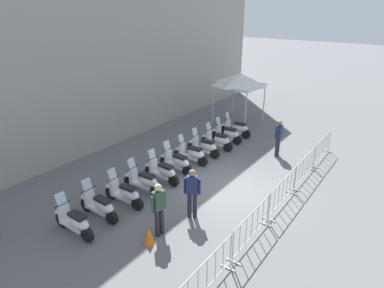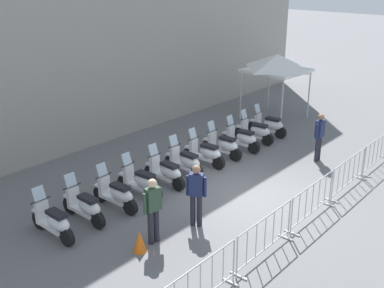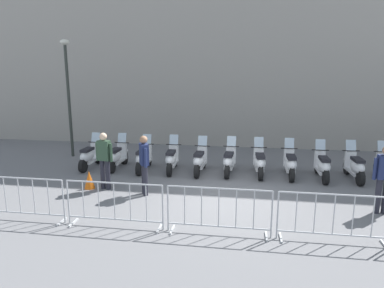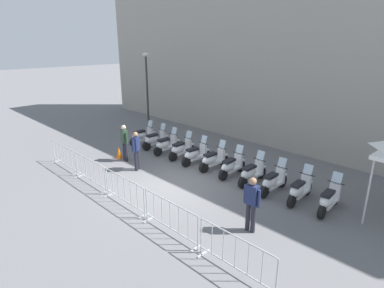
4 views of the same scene
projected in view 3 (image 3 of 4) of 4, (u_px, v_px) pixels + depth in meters
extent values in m
plane|color=slate|center=(224.00, 200.00, 9.50)|extent=(120.00, 120.00, 0.00)
cube|color=#9E998E|center=(238.00, 24.00, 16.19)|extent=(28.09, 3.82, 11.39)
cylinder|color=black|center=(99.00, 157.00, 13.26)|extent=(0.16, 0.48, 0.48)
cylinder|color=black|center=(83.00, 166.00, 12.06)|extent=(0.16, 0.48, 0.48)
cube|color=white|center=(91.00, 160.00, 12.65)|extent=(0.31, 0.88, 0.10)
ellipsoid|color=white|center=(87.00, 156.00, 12.33)|extent=(0.39, 0.85, 0.40)
cube|color=black|center=(87.00, 150.00, 12.32)|extent=(0.30, 0.61, 0.10)
cube|color=white|center=(96.00, 151.00, 13.01)|extent=(0.34, 0.15, 0.60)
cylinder|color=black|center=(95.00, 142.00, 12.95)|extent=(0.56, 0.05, 0.04)
cube|color=silver|center=(96.00, 137.00, 12.96)|extent=(0.32, 0.15, 0.35)
cube|color=white|center=(98.00, 151.00, 13.20)|extent=(0.21, 0.33, 0.06)
cylinder|color=black|center=(124.00, 158.00, 13.17)|extent=(0.16, 0.48, 0.48)
cylinder|color=black|center=(111.00, 167.00, 11.98)|extent=(0.16, 0.48, 0.48)
cube|color=white|center=(118.00, 161.00, 12.57)|extent=(0.31, 0.88, 0.10)
ellipsoid|color=white|center=(115.00, 156.00, 12.25)|extent=(0.39, 0.85, 0.40)
cube|color=black|center=(115.00, 150.00, 12.23)|extent=(0.30, 0.61, 0.10)
cube|color=white|center=(122.00, 151.00, 12.93)|extent=(0.34, 0.15, 0.60)
cylinder|color=black|center=(122.00, 143.00, 12.86)|extent=(0.56, 0.05, 0.04)
cube|color=silver|center=(122.00, 138.00, 12.87)|extent=(0.32, 0.15, 0.35)
cube|color=white|center=(124.00, 151.00, 13.12)|extent=(0.21, 0.33, 0.06)
cylinder|color=black|center=(148.00, 160.00, 12.92)|extent=(0.18, 0.49, 0.48)
cylinder|color=black|center=(139.00, 169.00, 11.72)|extent=(0.18, 0.49, 0.48)
cube|color=white|center=(144.00, 163.00, 12.31)|extent=(0.35, 0.89, 0.10)
ellipsoid|color=white|center=(142.00, 158.00, 11.99)|extent=(0.42, 0.86, 0.40)
cube|color=black|center=(142.00, 152.00, 11.98)|extent=(0.32, 0.62, 0.10)
cube|color=white|center=(147.00, 153.00, 12.68)|extent=(0.35, 0.17, 0.60)
cylinder|color=black|center=(147.00, 144.00, 12.61)|extent=(0.56, 0.08, 0.04)
cube|color=silver|center=(147.00, 139.00, 12.62)|extent=(0.33, 0.16, 0.35)
cube|color=white|center=(148.00, 153.00, 12.87)|extent=(0.22, 0.33, 0.06)
cylinder|color=black|center=(175.00, 160.00, 12.83)|extent=(0.19, 0.49, 0.48)
cylinder|color=black|center=(169.00, 169.00, 11.63)|extent=(0.19, 0.49, 0.48)
cube|color=white|center=(172.00, 163.00, 12.22)|extent=(0.38, 0.89, 0.10)
ellipsoid|color=white|center=(171.00, 159.00, 11.90)|extent=(0.45, 0.88, 0.40)
cube|color=black|center=(171.00, 153.00, 11.89)|extent=(0.35, 0.63, 0.10)
cube|color=white|center=(174.00, 153.00, 12.59)|extent=(0.35, 0.18, 0.60)
cylinder|color=black|center=(174.00, 145.00, 12.52)|extent=(0.56, 0.10, 0.04)
cube|color=silver|center=(174.00, 139.00, 12.53)|extent=(0.33, 0.17, 0.35)
cube|color=white|center=(175.00, 153.00, 12.78)|extent=(0.23, 0.34, 0.06)
cylinder|color=black|center=(203.00, 162.00, 12.61)|extent=(0.14, 0.48, 0.48)
cylinder|color=black|center=(197.00, 171.00, 11.42)|extent=(0.14, 0.48, 0.48)
cube|color=white|center=(200.00, 165.00, 12.01)|extent=(0.29, 0.87, 0.10)
ellipsoid|color=white|center=(199.00, 160.00, 11.69)|extent=(0.37, 0.84, 0.40)
cube|color=black|center=(199.00, 154.00, 11.68)|extent=(0.29, 0.60, 0.10)
cube|color=white|center=(202.00, 155.00, 12.37)|extent=(0.34, 0.14, 0.60)
cylinder|color=black|center=(202.00, 146.00, 12.30)|extent=(0.56, 0.04, 0.04)
cube|color=silver|center=(203.00, 141.00, 12.31)|extent=(0.32, 0.14, 0.35)
cube|color=white|center=(203.00, 155.00, 12.56)|extent=(0.20, 0.32, 0.06)
cylinder|color=black|center=(231.00, 162.00, 12.53)|extent=(0.15, 0.48, 0.48)
cylinder|color=black|center=(227.00, 172.00, 11.35)|extent=(0.15, 0.48, 0.48)
cube|color=white|center=(229.00, 166.00, 11.93)|extent=(0.30, 0.87, 0.10)
ellipsoid|color=white|center=(229.00, 161.00, 11.61)|extent=(0.38, 0.85, 0.40)
cube|color=black|center=(229.00, 155.00, 11.60)|extent=(0.29, 0.61, 0.10)
cube|color=white|center=(231.00, 155.00, 12.29)|extent=(0.34, 0.15, 0.60)
cylinder|color=black|center=(231.00, 146.00, 12.22)|extent=(0.56, 0.05, 0.04)
cube|color=silver|center=(232.00, 141.00, 12.23)|extent=(0.32, 0.15, 0.35)
cube|color=white|center=(232.00, 155.00, 12.47)|extent=(0.21, 0.32, 0.06)
cylinder|color=black|center=(258.00, 164.00, 12.37)|extent=(0.19, 0.49, 0.48)
cylinder|color=black|center=(261.00, 173.00, 11.16)|extent=(0.19, 0.49, 0.48)
cube|color=white|center=(259.00, 167.00, 11.76)|extent=(0.37, 0.89, 0.10)
ellipsoid|color=white|center=(260.00, 162.00, 11.44)|extent=(0.44, 0.87, 0.40)
cube|color=black|center=(260.00, 156.00, 11.42)|extent=(0.34, 0.63, 0.10)
cube|color=white|center=(258.00, 156.00, 12.12)|extent=(0.35, 0.17, 0.60)
cylinder|color=black|center=(259.00, 147.00, 12.05)|extent=(0.56, 0.09, 0.04)
cube|color=silver|center=(259.00, 142.00, 12.07)|extent=(0.33, 0.17, 0.35)
cube|color=white|center=(258.00, 156.00, 12.31)|extent=(0.23, 0.34, 0.06)
cylinder|color=black|center=(288.00, 165.00, 12.20)|extent=(0.16, 0.49, 0.48)
cylinder|color=black|center=(292.00, 175.00, 11.01)|extent=(0.16, 0.49, 0.48)
cube|color=white|center=(290.00, 168.00, 11.60)|extent=(0.32, 0.88, 0.10)
ellipsoid|color=white|center=(291.00, 164.00, 11.28)|extent=(0.40, 0.86, 0.40)
cube|color=black|center=(291.00, 157.00, 11.26)|extent=(0.31, 0.61, 0.10)
cube|color=white|center=(289.00, 158.00, 11.96)|extent=(0.35, 0.16, 0.60)
cylinder|color=black|center=(289.00, 148.00, 11.89)|extent=(0.56, 0.06, 0.04)
cube|color=silver|center=(289.00, 143.00, 11.90)|extent=(0.33, 0.16, 0.35)
cube|color=white|center=(288.00, 157.00, 12.15)|extent=(0.22, 0.33, 0.06)
cylinder|color=black|center=(318.00, 167.00, 11.96)|extent=(0.17, 0.49, 0.48)
cylinder|color=black|center=(326.00, 177.00, 10.76)|extent=(0.17, 0.49, 0.48)
cube|color=white|center=(322.00, 171.00, 11.35)|extent=(0.33, 0.88, 0.10)
ellipsoid|color=white|center=(324.00, 166.00, 11.03)|extent=(0.40, 0.86, 0.40)
cube|color=black|center=(324.00, 159.00, 11.01)|extent=(0.31, 0.61, 0.10)
cube|color=white|center=(320.00, 159.00, 11.71)|extent=(0.35, 0.16, 0.60)
cylinder|color=black|center=(320.00, 150.00, 11.64)|extent=(0.56, 0.07, 0.04)
cube|color=silver|center=(320.00, 145.00, 11.65)|extent=(0.33, 0.16, 0.35)
cube|color=white|center=(318.00, 159.00, 11.90)|extent=(0.22, 0.33, 0.06)
cylinder|color=black|center=(347.00, 167.00, 11.86)|extent=(0.19, 0.49, 0.48)
cylinder|color=black|center=(360.00, 178.00, 10.65)|extent=(0.19, 0.49, 0.48)
cube|color=white|center=(354.00, 171.00, 11.25)|extent=(0.36, 0.89, 0.10)
ellipsoid|color=white|center=(357.00, 167.00, 10.93)|extent=(0.44, 0.87, 0.40)
cube|color=black|center=(358.00, 160.00, 10.91)|extent=(0.34, 0.62, 0.10)
cube|color=white|center=(350.00, 160.00, 11.61)|extent=(0.35, 0.17, 0.60)
cylinder|color=black|center=(351.00, 151.00, 11.55)|extent=(0.56, 0.09, 0.04)
cube|color=silver|center=(351.00, 145.00, 11.56)|extent=(0.33, 0.17, 0.35)
cube|color=white|center=(348.00, 160.00, 11.80)|extent=(0.23, 0.34, 0.06)
cylinder|color=black|center=(378.00, 168.00, 11.73)|extent=(0.19, 0.49, 0.48)
cube|color=white|center=(382.00, 161.00, 11.49)|extent=(0.35, 0.18, 0.60)
cylinder|color=black|center=(383.00, 152.00, 11.42)|extent=(0.56, 0.10, 0.04)
cube|color=silver|center=(383.00, 146.00, 11.43)|extent=(0.33, 0.18, 0.35)
cube|color=white|center=(379.00, 161.00, 11.68)|extent=(0.24, 0.34, 0.06)
cube|color=#B2B5B7|center=(62.00, 222.00, 8.09)|extent=(0.06, 0.44, 0.04)
cylinder|color=#B2B5B7|center=(64.00, 202.00, 7.97)|extent=(0.04, 0.04, 1.05)
cylinder|color=#B2B5B7|center=(17.00, 178.00, 8.03)|extent=(2.25, 0.15, 0.04)
cylinder|color=#B2B5B7|center=(21.00, 213.00, 8.21)|extent=(2.25, 0.15, 0.04)
cylinder|color=#B2B5B7|center=(5.00, 195.00, 8.18)|extent=(0.02, 0.02, 0.87)
cylinder|color=#B2B5B7|center=(19.00, 195.00, 8.12)|extent=(0.02, 0.02, 0.87)
cylinder|color=#B2B5B7|center=(34.00, 196.00, 8.07)|extent=(0.02, 0.02, 0.87)
cylinder|color=#B2B5B7|center=(48.00, 197.00, 8.01)|extent=(0.02, 0.02, 0.87)
cube|color=#B2B5B7|center=(74.00, 223.00, 8.04)|extent=(0.06, 0.44, 0.04)
cube|color=#B2B5B7|center=(159.00, 229.00, 7.72)|extent=(0.06, 0.44, 0.04)
cylinder|color=#B2B5B7|center=(68.00, 202.00, 7.95)|extent=(0.04, 0.04, 1.05)
cylinder|color=#B2B5B7|center=(163.00, 208.00, 7.61)|extent=(0.04, 0.04, 1.05)
cylinder|color=#B2B5B7|center=(113.00, 183.00, 7.67)|extent=(2.25, 0.15, 0.04)
cylinder|color=#B2B5B7|center=(115.00, 219.00, 7.85)|extent=(2.25, 0.15, 0.04)
cylinder|color=#B2B5B7|center=(83.00, 199.00, 7.87)|extent=(0.02, 0.02, 0.87)
cylinder|color=#B2B5B7|center=(99.00, 200.00, 7.82)|extent=(0.02, 0.02, 0.87)
cylinder|color=#B2B5B7|center=(114.00, 201.00, 7.76)|extent=(0.02, 0.02, 0.87)
cylinder|color=#B2B5B7|center=(130.00, 202.00, 7.70)|extent=(0.02, 0.02, 0.87)
cylinder|color=#B2B5B7|center=(146.00, 203.00, 7.64)|extent=(0.02, 0.02, 0.87)
cube|color=#B2B5B7|center=(172.00, 230.00, 7.68)|extent=(0.06, 0.44, 0.04)
cube|color=#B2B5B7|center=(266.00, 237.00, 7.36)|extent=(0.06, 0.44, 0.04)
cylinder|color=#B2B5B7|center=(168.00, 208.00, 7.59)|extent=(0.04, 0.04, 1.05)
cylinder|color=#B2B5B7|center=(272.00, 215.00, 7.24)|extent=(0.04, 0.04, 1.05)
cylinder|color=#B2B5B7|center=(219.00, 188.00, 7.31)|extent=(2.25, 0.15, 0.04)
cylinder|color=#B2B5B7|center=(218.00, 226.00, 7.49)|extent=(2.25, 0.15, 0.04)
cylinder|color=#B2B5B7|center=(185.00, 206.00, 7.51)|extent=(0.02, 0.02, 0.87)
cylinder|color=#B2B5B7|center=(202.00, 207.00, 7.45)|extent=(0.02, 0.02, 0.87)
cylinder|color=#B2B5B7|center=(219.00, 208.00, 7.40)|extent=(0.02, 0.02, 0.87)
cylinder|color=#B2B5B7|center=(236.00, 209.00, 7.34)|extent=(0.02, 0.02, 0.87)
cylinder|color=#B2B5B7|center=(254.00, 210.00, 7.28)|extent=(0.02, 0.02, 0.87)
cube|color=#B2B5B7|center=(281.00, 238.00, 7.31)|extent=(0.06, 0.44, 0.04)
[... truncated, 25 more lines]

